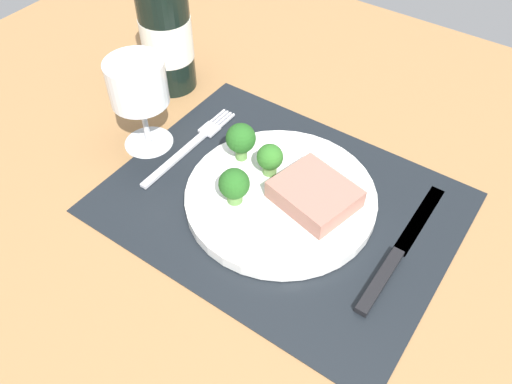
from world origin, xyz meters
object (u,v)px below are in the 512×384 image
Objects in this scene: knife at (397,255)px; wine_glass at (138,88)px; steak at (315,194)px; fork at (191,146)px; wine_bottle at (165,29)px; plate at (281,197)px.

wine_glass is at bearing -179.28° from knife.
steak is at bearing 174.94° from knife.
fork is (-20.49, 0.22, -2.64)cm from steak.
fork is 11.20cm from wine_glass.
knife is (32.36, -0.89, 0.05)cm from fork.
wine_glass is at bearing -62.64° from wine_bottle.
knife is (11.87, -0.67, -2.59)cm from steak.
wine_glass is at bearing -158.96° from fork.
steak is 0.42× the size of knife.
wine_glass reaches higher than knife.
wine_bottle is (-44.84, 11.34, 9.38)cm from knife.
fork is 0.67× the size of wine_bottle.
steak is 12.17cm from knife.
steak is at bearing 16.03° from plate.
wine_bottle is at bearing 163.98° from knife.
wine_bottle is at bearing 157.60° from plate.
wine_glass is (-5.74, -2.59, 9.26)cm from fork.
plate is at bearing 3.03° from wine_glass.
plate is 1.80× the size of wine_glass.
steak is at bearing 5.16° from wine_glass.
wine_bottle reaches higher than knife.
knife is 47.19cm from wine_bottle.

